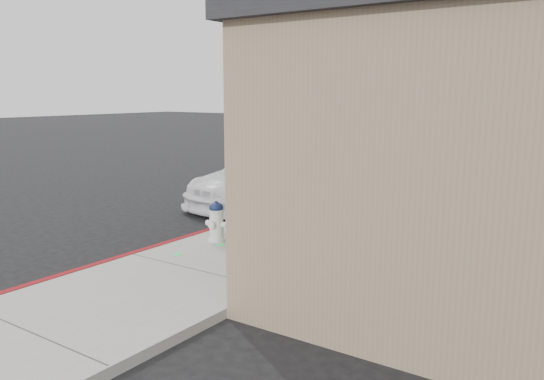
{
  "coord_description": "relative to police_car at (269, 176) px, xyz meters",
  "views": [
    {
      "loc": [
        7.81,
        -6.53,
        3.09
      ],
      "look_at": [
        1.26,
        2.9,
        1.05
      ],
      "focal_mm": 36.09,
      "sensor_mm": 36.0,
      "label": 1
    }
  ],
  "objects": [
    {
      "name": "red_curb",
      "position": [
        0.96,
        -2.88,
        -0.71
      ],
      "size": [
        0.14,
        60.0,
        0.16
      ],
      "primitive_type": "cube",
      "color": "maroon",
      "rests_on": "ground"
    },
    {
      "name": "street_tree_near",
      "position": [
        1.96,
        -1.27,
        3.61
      ],
      "size": [
        3.3,
        3.11,
        5.69
      ],
      "rotation": [
        0.0,
        0.0,
        -0.08
      ],
      "color": "black",
      "rests_on": "sidewalk"
    },
    {
      "name": "fire_hydrant",
      "position": [
        1.71,
        -4.29,
        -0.23
      ],
      "size": [
        0.47,
        0.41,
        0.81
      ],
      "rotation": [
        0.0,
        0.0,
        0.19
      ],
      "color": "silver",
      "rests_on": "sidewalk"
    },
    {
      "name": "ground",
      "position": [
        0.9,
        -5.88,
        -0.79
      ],
      "size": [
        120.0,
        120.0,
        0.0
      ],
      "primitive_type": "plane",
      "color": "black",
      "rests_on": "ground"
    },
    {
      "name": "police_car",
      "position": [
        0.0,
        0.0,
        0.0
      ],
      "size": [
        2.78,
        5.61,
        1.69
      ],
      "rotation": [
        0.0,
        0.0,
        -0.11
      ],
      "color": "white",
      "rests_on": "ground"
    },
    {
      "name": "street_tree_mid",
      "position": [
        1.62,
        4.57,
        4.24
      ],
      "size": [
        3.66,
        3.39,
        6.47
      ],
      "rotation": [
        0.0,
        0.0,
        -0.23
      ],
      "color": "black",
      "rests_on": "sidewalk"
    },
    {
      "name": "sidewalk",
      "position": [
        2.5,
        -2.88,
        -0.71
      ],
      "size": [
        3.2,
        60.0,
        0.15
      ],
      "primitive_type": "cube",
      "color": "gray",
      "rests_on": "ground"
    },
    {
      "name": "street_tree_far",
      "position": [
        2.13,
        9.18,
        3.21
      ],
      "size": [
        2.88,
        2.71,
        5.12
      ],
      "rotation": [
        0.0,
        0.0,
        -0.09
      ],
      "color": "black",
      "rests_on": "sidewalk"
    }
  ]
}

